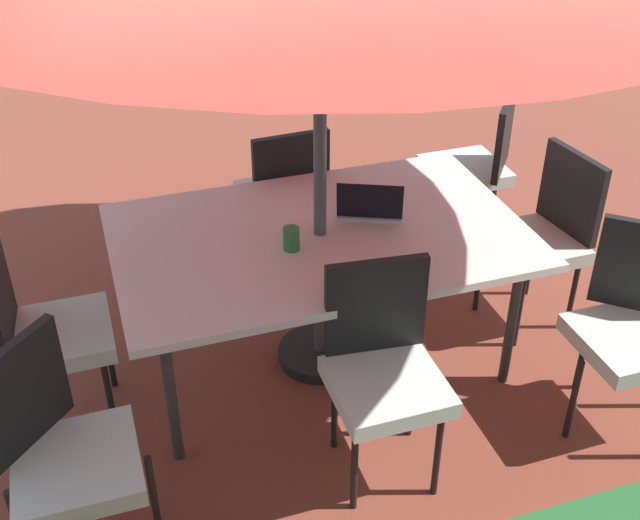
{
  "coord_description": "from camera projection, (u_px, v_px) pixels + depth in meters",
  "views": [
    {
      "loc": [
        1.03,
        3.11,
        2.75
      ],
      "look_at": [
        0.0,
        0.0,
        0.62
      ],
      "focal_mm": 45.0,
      "sensor_mm": 36.0,
      "label": 1
    }
  ],
  "objects": [
    {
      "name": "chair_northwest",
      "position": [
        634.0,
        322.0,
        3.6
      ],
      "size": [
        0.58,
        0.59,
        0.98
      ],
      "rotation": [
        0.0,
        0.0,
        2.44
      ],
      "color": "silver",
      "rests_on": "ground_plane"
    },
    {
      "name": "ground_plane",
      "position": [
        320.0,
        359.0,
        4.25
      ],
      "size": [
        10.0,
        10.0,
        0.02
      ],
      "primitive_type": "cube",
      "color": "brown"
    },
    {
      "name": "cup",
      "position": [
        291.0,
        239.0,
        3.68
      ],
      "size": [
        0.08,
        0.08,
        0.11
      ],
      "primitive_type": "cylinder",
      "color": "#286B33",
      "rests_on": "dining_table"
    },
    {
      "name": "chair_south",
      "position": [
        284.0,
        193.0,
        4.62
      ],
      "size": [
        0.46,
        0.47,
        0.98
      ],
      "rotation": [
        0.0,
        0.0,
        0.05
      ],
      "color": "silver",
      "rests_on": "ground_plane"
    },
    {
      "name": "chair_north",
      "position": [
        383.0,
        365.0,
        3.35
      ],
      "size": [
        0.47,
        0.48,
        0.98
      ],
      "rotation": [
        0.0,
        0.0,
        3.04
      ],
      "color": "silver",
      "rests_on": "ground_plane"
    },
    {
      "name": "chair_east",
      "position": [
        43.0,
        327.0,
        3.57
      ],
      "size": [
        0.48,
        0.47,
        0.98
      ],
      "rotation": [
        0.0,
        0.0,
        4.63
      ],
      "color": "silver",
      "rests_on": "ground_plane"
    },
    {
      "name": "dining_table",
      "position": [
        320.0,
        241.0,
        3.85
      ],
      "size": [
        1.96,
        1.22,
        0.77
      ],
      "color": "silver",
      "rests_on": "ground_plane"
    },
    {
      "name": "chair_west",
      "position": [
        543.0,
        232.0,
        4.26
      ],
      "size": [
        0.49,
        0.48,
        0.98
      ],
      "rotation": [
        0.0,
        0.0,
        1.7
      ],
      "color": "silver",
      "rests_on": "ground_plane"
    },
    {
      "name": "chair_southwest",
      "position": [
        476.0,
        163.0,
        4.95
      ],
      "size": [
        0.58,
        0.58,
        0.98
      ],
      "rotation": [
        0.0,
        0.0,
        0.91
      ],
      "color": "silver",
      "rests_on": "ground_plane"
    },
    {
      "name": "chair_northeast",
      "position": [
        61.0,
        450.0,
        2.95
      ],
      "size": [
        0.59,
        0.59,
        0.98
      ],
      "rotation": [
        0.0,
        0.0,
        3.94
      ],
      "color": "silver",
      "rests_on": "ground_plane"
    },
    {
      "name": "laptop",
      "position": [
        370.0,
        207.0,
        3.94
      ],
      "size": [
        0.39,
        0.36,
        0.21
      ],
      "rotation": [
        0.0,
        0.0,
        -0.42
      ],
      "color": "#B7B7BC",
      "rests_on": "dining_table"
    }
  ]
}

